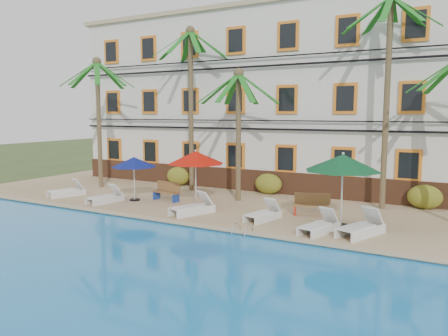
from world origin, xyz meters
The scene contains 24 objects.
ground centered at (0.00, 0.00, 0.00)m, with size 100.00×100.00×0.00m, color #384C23.
pool_deck centered at (0.00, 5.00, 0.12)m, with size 30.00×12.00×0.25m, color tan.
swimming_pool centered at (0.00, -7.00, 0.10)m, with size 26.00×12.00×0.20m, color #1A7BC9.
pool_coping centered at (0.00, -0.90, 0.28)m, with size 30.00×0.35×0.06m, color tan.
hotel_building centered at (0.00, 9.98, 5.37)m, with size 25.40×6.44×10.22m.
palm_a centered at (-8.78, 3.91, 5.05)m, with size 4.12×4.12×7.45m.
palm_b centered at (-3.55, 5.59, 5.91)m, with size 4.12×4.12×8.95m.
palm_c centered at (0.05, 4.26, 4.45)m, with size 4.12×4.12×6.44m.
palm_d centered at (6.60, 5.74, 6.22)m, with size 4.12×4.12×9.51m.
shrub_left centered at (-5.18, 6.60, 0.80)m, with size 1.50×0.90×1.10m, color #2E5418.
shrub_mid centered at (0.67, 6.60, 0.80)m, with size 1.50×0.90×1.10m, color #2E5418.
shrub_right centered at (8.29, 6.60, 0.80)m, with size 1.50×0.90×1.10m, color #2E5418.
umbrella_blue centered at (-4.43, 1.78, 2.15)m, with size 2.23×2.23×2.23m.
umbrella_red centered at (-1.03, 2.08, 2.51)m, with size 2.65×2.65×2.65m.
umbrella_green centered at (5.79, 1.59, 2.69)m, with size 2.86×2.86×2.85m.
lounger_a centered at (-8.27, 0.97, 0.53)m, with size 1.23×1.96×0.87m.
lounger_b centered at (-5.29, 0.68, 0.53)m, with size 0.93×1.90×0.86m.
lounger_c centered at (-0.30, 0.71, 0.56)m, with size 1.38×2.12×0.95m.
lounger_d centered at (2.78, 1.18, 0.52)m, with size 1.03×1.88×0.84m.
lounger_e centered at (5.31, 0.42, 0.53)m, with size 1.15×1.96×0.88m.
lounger_f centered at (6.71, 0.81, 0.56)m, with size 1.45×2.18×0.97m.
bench_left centered at (-3.00, 2.53, 0.72)m, with size 1.55×0.67×0.93m.
bench_right centered at (4.16, 2.97, 0.72)m, with size 1.57×0.90×0.93m.
pool_ladder centered at (2.91, -1.00, 0.25)m, with size 0.54×0.74×0.74m.
Camera 1 is at (9.72, -14.66, 4.54)m, focal length 35.00 mm.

